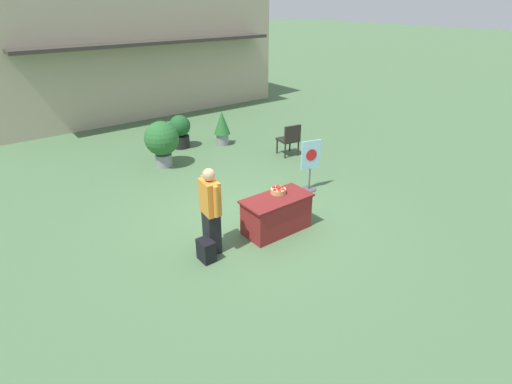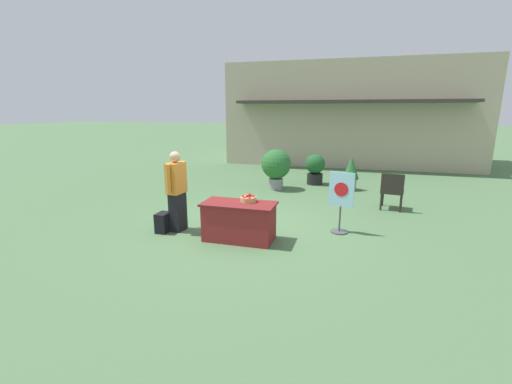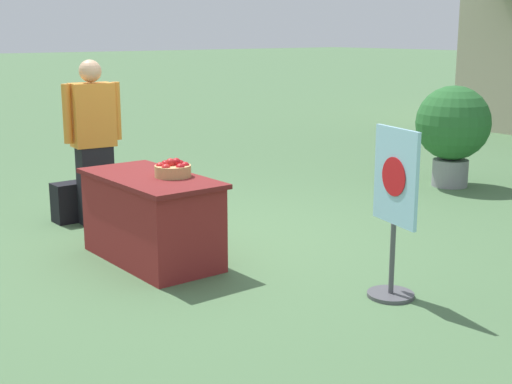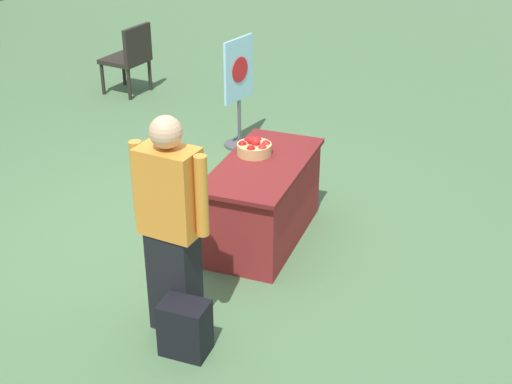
{
  "view_description": "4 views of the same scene",
  "coord_description": "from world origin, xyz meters",
  "px_view_note": "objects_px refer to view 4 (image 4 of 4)",
  "views": [
    {
      "loc": [
        -4.43,
        -6.08,
        4.41
      ],
      "look_at": [
        0.17,
        -0.04,
        0.66
      ],
      "focal_mm": 28.0,
      "sensor_mm": 36.0,
      "label": 1
    },
    {
      "loc": [
        2.35,
        -6.77,
        2.53
      ],
      "look_at": [
        0.31,
        0.24,
        0.78
      ],
      "focal_mm": 24.0,
      "sensor_mm": 36.0,
      "label": 2
    },
    {
      "loc": [
        5.55,
        -3.65,
        1.99
      ],
      "look_at": [
        0.72,
        0.13,
        0.6
      ],
      "focal_mm": 50.0,
      "sensor_mm": 36.0,
      "label": 3
    },
    {
      "loc": [
        -5.1,
        -2.58,
        3.41
      ],
      "look_at": [
        0.07,
        -0.64,
        0.55
      ],
      "focal_mm": 50.0,
      "sensor_mm": 36.0,
      "label": 4
    }
  ],
  "objects_px": {
    "backpack": "(185,328)",
    "poster_board": "(239,90)",
    "apple_basket": "(254,148)",
    "person_visitor": "(172,226)",
    "display_table": "(263,201)",
    "patio_chair": "(130,55)"
  },
  "relations": [
    {
      "from": "backpack",
      "to": "poster_board",
      "type": "relative_size",
      "value": 0.32
    },
    {
      "from": "apple_basket",
      "to": "person_visitor",
      "type": "relative_size",
      "value": 0.18
    },
    {
      "from": "display_table",
      "to": "patio_chair",
      "type": "distance_m",
      "value": 4.39
    },
    {
      "from": "apple_basket",
      "to": "backpack",
      "type": "distance_m",
      "value": 1.96
    },
    {
      "from": "patio_chair",
      "to": "backpack",
      "type": "bearing_deg",
      "value": 131.93
    },
    {
      "from": "person_visitor",
      "to": "patio_chair",
      "type": "height_order",
      "value": "person_visitor"
    },
    {
      "from": "poster_board",
      "to": "patio_chair",
      "type": "xyz_separation_m",
      "value": [
        1.2,
        2.11,
        -0.14
      ]
    },
    {
      "from": "display_table",
      "to": "apple_basket",
      "type": "distance_m",
      "value": 0.49
    },
    {
      "from": "person_visitor",
      "to": "backpack",
      "type": "bearing_deg",
      "value": -136.12
    },
    {
      "from": "backpack",
      "to": "poster_board",
      "type": "bearing_deg",
      "value": 15.75
    },
    {
      "from": "person_visitor",
      "to": "poster_board",
      "type": "relative_size",
      "value": 1.31
    },
    {
      "from": "display_table",
      "to": "apple_basket",
      "type": "relative_size",
      "value": 4.6
    },
    {
      "from": "poster_board",
      "to": "backpack",
      "type": "bearing_deg",
      "value": -60.07
    },
    {
      "from": "person_visitor",
      "to": "poster_board",
      "type": "xyz_separation_m",
      "value": [
        3.35,
        0.82,
        -0.18
      ]
    },
    {
      "from": "person_visitor",
      "to": "display_table",
      "type": "bearing_deg",
      "value": -0.0
    },
    {
      "from": "display_table",
      "to": "poster_board",
      "type": "relative_size",
      "value": 1.11
    },
    {
      "from": "apple_basket",
      "to": "person_visitor",
      "type": "xyz_separation_m",
      "value": [
        -1.6,
        0.03,
        0.05
      ]
    },
    {
      "from": "person_visitor",
      "to": "backpack",
      "type": "relative_size",
      "value": 4.07
    },
    {
      "from": "apple_basket",
      "to": "poster_board",
      "type": "bearing_deg",
      "value": 25.84
    },
    {
      "from": "poster_board",
      "to": "patio_chair",
      "type": "distance_m",
      "value": 2.43
    },
    {
      "from": "backpack",
      "to": "patio_chair",
      "type": "height_order",
      "value": "patio_chair"
    },
    {
      "from": "display_table",
      "to": "poster_board",
      "type": "height_order",
      "value": "poster_board"
    }
  ]
}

